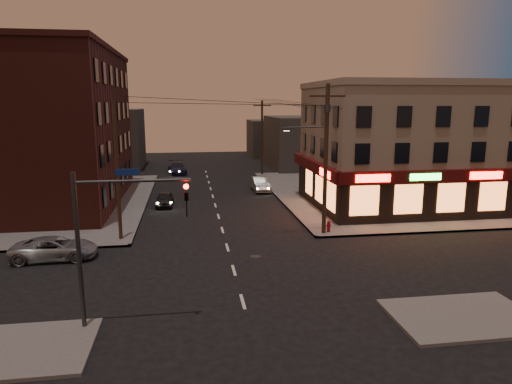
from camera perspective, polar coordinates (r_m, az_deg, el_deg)
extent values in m
plane|color=black|center=(25.13, -2.79, -9.76)|extent=(120.00, 120.00, 0.00)
cube|color=#514F4C|center=(47.81, 16.72, -0.01)|extent=(24.00, 28.00, 0.15)
cube|color=#514F4C|center=(46.04, -28.33, -1.32)|extent=(24.00, 28.00, 0.15)
cube|color=gray|center=(41.33, 17.83, 5.35)|extent=(15.00, 12.00, 10.00)
cube|color=gray|center=(41.18, 18.27, 12.63)|extent=(15.20, 12.20, 0.50)
cube|color=black|center=(36.62, 21.61, -0.83)|extent=(15.12, 0.25, 3.40)
cube|color=black|center=(39.08, 7.69, 0.58)|extent=(0.25, 12.12, 3.40)
cube|color=#440A0A|center=(36.06, 22.05, 1.87)|extent=(15.60, 0.50, 0.90)
cube|color=#440A0A|center=(38.71, 7.34, 3.19)|extent=(0.50, 12.60, 0.90)
cube|color=#FF140C|center=(33.43, 14.43, 1.67)|extent=(2.60, 0.06, 0.55)
cube|color=#FF140C|center=(37.74, 26.84, 1.87)|extent=(2.60, 0.06, 0.55)
cube|color=#26FF3F|center=(35.18, 20.45, 1.77)|extent=(2.40, 0.06, 0.50)
cube|color=#FF140C|center=(35.03, 8.60, 2.32)|extent=(0.06, 2.60, 0.55)
cube|color=orange|center=(36.18, 20.92, -0.76)|extent=(12.40, 0.08, 2.20)
cube|color=orange|center=(38.08, 7.90, 0.45)|extent=(0.08, 8.40, 2.20)
cube|color=#4B1D18|center=(44.14, -24.82, 7.15)|extent=(12.00, 20.00, 13.00)
cube|color=#3F3D3A|center=(63.72, 6.31, 6.20)|extent=(10.00, 12.00, 7.00)
cube|color=#3F3D3A|center=(66.41, -17.95, 6.36)|extent=(9.00, 10.00, 8.00)
cube|color=#3F3D3A|center=(76.93, 2.17, 6.74)|extent=(8.00, 8.00, 6.00)
cylinder|color=#382619|center=(30.78, 8.71, 3.92)|extent=(0.28, 0.28, 10.00)
cube|color=#382619|center=(30.55, 8.95, 11.76)|extent=(2.40, 0.12, 0.12)
cylinder|color=#333538|center=(30.55, 8.90, 10.26)|extent=(0.44, 0.44, 0.50)
cylinder|color=#333538|center=(30.23, 6.46, 8.03)|extent=(2.60, 0.10, 0.10)
cube|color=#333538|center=(29.90, 3.84, 7.85)|extent=(0.60, 0.25, 0.18)
cube|color=#FFD88C|center=(29.91, 3.83, 7.66)|extent=(0.35, 0.15, 0.04)
cylinder|color=#382619|center=(56.27, 0.75, 6.79)|extent=(0.26, 0.26, 9.00)
cylinder|color=#382619|center=(30.50, -16.98, 2.54)|extent=(0.24, 0.24, 9.00)
cylinder|color=#333538|center=(19.16, -21.27, -7.16)|extent=(0.18, 0.18, 6.40)
cylinder|color=#333538|center=(18.12, -15.10, 1.34)|extent=(4.40, 0.12, 0.12)
imported|color=black|center=(18.09, -8.72, -0.03)|extent=(0.16, 0.20, 1.00)
sphere|color=#FF0C05|center=(17.93, -8.74, 0.68)|extent=(0.20, 0.20, 0.20)
cube|color=navy|center=(18.09, -15.78, 2.41)|extent=(0.90, 0.05, 0.25)
imported|color=gray|center=(29.01, -23.86, -6.47)|extent=(4.79, 2.33, 1.31)
imported|color=black|center=(40.75, -11.34, -0.87)|extent=(1.53, 3.64, 1.23)
imported|color=gray|center=(46.73, 0.51, 1.02)|extent=(1.64, 4.40, 1.44)
imported|color=#181A31|center=(58.99, -9.81, 3.00)|extent=(2.63, 5.27, 1.47)
cylinder|color=maroon|center=(32.01, 9.07, -4.36)|extent=(0.24, 0.24, 0.64)
sphere|color=maroon|center=(31.92, 9.09, -3.75)|extent=(0.26, 0.26, 0.26)
cylinder|color=maroon|center=(31.98, 9.07, -4.14)|extent=(0.34, 0.14, 0.13)
cylinder|color=maroon|center=(31.98, 9.07, -4.14)|extent=(0.14, 0.34, 0.13)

